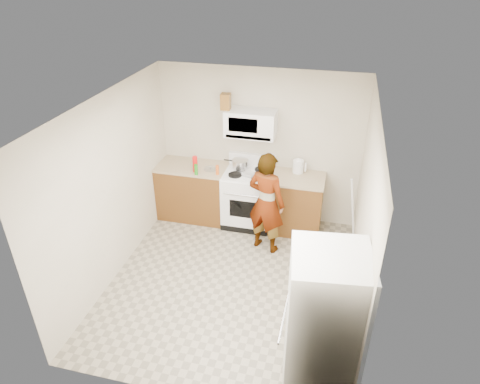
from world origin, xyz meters
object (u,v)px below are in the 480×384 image
(microwave, at_px, (251,123))
(saucepan, at_px, (240,164))
(kettle, at_px, (298,166))
(person, at_px, (266,203))
(fridge, at_px, (323,327))
(gas_range, at_px, (248,197))

(microwave, height_order, saucepan, microwave)
(kettle, bearing_deg, person, -98.67)
(person, bearing_deg, saucepan, -33.18)
(person, xyz_separation_m, saucepan, (-0.56, 0.70, 0.23))
(microwave, xyz_separation_m, kettle, (0.75, 0.06, -0.66))
(microwave, bearing_deg, fridge, -65.12)
(gas_range, xyz_separation_m, person, (0.40, -0.61, 0.30))
(microwave, distance_m, saucepan, 0.70)
(kettle, relative_size, saucepan, 0.83)
(fridge, relative_size, saucepan, 6.93)
(gas_range, distance_m, person, 0.79)
(microwave, bearing_deg, kettle, 4.43)
(person, relative_size, fridge, 0.93)
(gas_range, relative_size, person, 0.72)
(gas_range, height_order, saucepan, gas_range)
(microwave, relative_size, person, 0.48)
(fridge, height_order, saucepan, fridge)
(microwave, height_order, person, microwave)
(microwave, distance_m, kettle, 1.00)
(saucepan, bearing_deg, fridge, -62.41)
(microwave, relative_size, saucepan, 3.10)
(gas_range, relative_size, microwave, 1.49)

